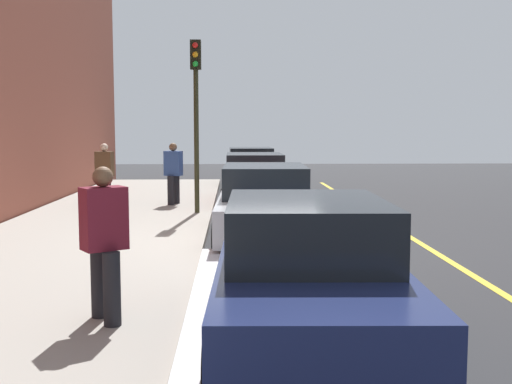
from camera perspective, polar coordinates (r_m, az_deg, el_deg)
ground_plane at (r=12.15m, az=0.10°, el=-4.84°), size 56.00×56.00×0.00m
sidewalk at (r=12.45m, az=-15.30°, el=-4.43°), size 28.00×4.60×0.15m
lane_stripe_centre at (r=12.67m, az=14.76°, el=-4.57°), size 28.00×0.14×0.01m
snow_bank_curb at (r=7.72m, az=-3.89°, el=-10.23°), size 6.06×0.56×0.22m
parked_car_black at (r=23.94m, az=-0.45°, el=2.22°), size 4.30×1.97×1.51m
parked_car_red at (r=18.19m, az=-0.13°, el=1.11°), size 4.68×1.91×1.51m
parked_car_silver at (r=12.37m, az=0.79°, el=-1.09°), size 4.53×1.99×1.51m
parked_car_navy at (r=6.44m, az=4.69°, el=-7.52°), size 4.19×2.00×1.51m
pedestrian_brown_coat at (r=17.68m, az=-13.55°, el=1.75°), size 0.55×0.50×1.68m
pedestrian_blue_coat at (r=17.50m, az=-7.50°, el=1.84°), size 0.54×0.52×1.69m
pedestrian_burgundy_coat at (r=6.96m, az=-13.58°, el=-4.21°), size 0.50×0.54×1.69m
traffic_light_pole at (r=15.61m, az=-5.46°, el=8.60°), size 0.35×0.26×4.22m
rolling_suitcase at (r=18.25m, az=-13.53°, el=-0.14°), size 0.34×0.22×0.87m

